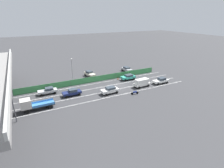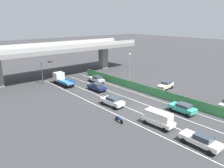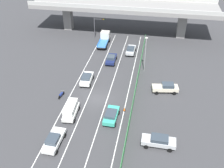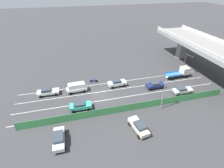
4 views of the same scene
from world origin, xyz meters
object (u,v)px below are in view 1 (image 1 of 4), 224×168
at_px(motorcycle, 135,92).
at_px(street_lamp, 72,69).
at_px(traffic_cone, 118,78).
at_px(car_hatchback_white, 110,90).
at_px(car_van_white, 142,82).
at_px(car_sedan_white, 161,80).
at_px(parked_wagon_silver, 127,69).
at_px(traffic_light, 12,102).
at_px(flatbed_truck_blue, 31,105).
at_px(car_sedan_navy, 72,92).
at_px(parked_sedan_cream, 90,74).
at_px(car_sedan_silver, 48,91).
at_px(car_taxi_teal, 128,77).

xyz_separation_m(motorcycle, street_lamp, (13.44, 11.32, 3.99)).
distance_m(street_lamp, traffic_cone, 13.82).
distance_m(car_hatchback_white, motorcycle, 6.06).
height_order(car_van_white, car_sedan_white, car_van_white).
xyz_separation_m(parked_wagon_silver, traffic_light, (-16.27, 34.02, 2.72)).
relative_size(car_van_white, traffic_light, 0.89).
distance_m(car_sedan_white, motorcycle, 11.15).
xyz_separation_m(traffic_light, traffic_cone, (10.59, -27.41, -3.35)).
xyz_separation_m(flatbed_truck_blue, traffic_cone, (8.39, -24.45, -1.03)).
height_order(car_sedan_navy, parked_sedan_cream, parked_sedan_cream).
bearing_deg(car_sedan_navy, car_sedan_white, -98.00).
xyz_separation_m(car_sedan_white, flatbed_truck_blue, (0.08, 33.52, 0.44)).
relative_size(car_hatchback_white, motorcycle, 2.28).
distance_m(car_sedan_navy, traffic_cone, 16.12).
bearing_deg(car_van_white, motorcycle, 126.06).
bearing_deg(flatbed_truck_blue, parked_wagon_silver, -65.62).
relative_size(car_sedan_navy, traffic_light, 0.85).
relative_size(car_sedan_silver, parked_wagon_silver, 0.95).
xyz_separation_m(car_van_white, flatbed_truck_blue, (-0.29, 27.18, 0.10)).
bearing_deg(car_sedan_navy, car_van_white, -99.61).
relative_size(car_sedan_white, motorcycle, 2.42).
xyz_separation_m(car_sedan_white, car_sedan_silver, (7.01, 29.31, -0.01)).
xyz_separation_m(car_sedan_navy, parked_wagon_silver, (10.73, -21.90, 0.04)).
xyz_separation_m(car_van_white, car_taxi_teal, (6.41, 0.17, -0.32)).
relative_size(car_sedan_navy, parked_sedan_cream, 0.92).
height_order(car_sedan_silver, parked_wagon_silver, parked_wagon_silver).
bearing_deg(car_taxi_teal, car_van_white, -178.46).
relative_size(flatbed_truck_blue, parked_wagon_silver, 1.35).
relative_size(motorcycle, parked_wagon_silver, 0.41).
relative_size(parked_wagon_silver, traffic_light, 0.91).
relative_size(car_sedan_navy, flatbed_truck_blue, 0.69).
distance_m(car_hatchback_white, parked_wagon_silver, 19.24).
bearing_deg(flatbed_truck_blue, parked_sedan_cream, -50.44).
xyz_separation_m(flatbed_truck_blue, motorcycle, (-2.93, -22.75, -0.87)).
height_order(parked_wagon_silver, street_lamp, street_lamp).
bearing_deg(car_hatchback_white, car_taxi_teal, -55.56).
bearing_deg(car_taxi_teal, motorcycle, 156.17).
bearing_deg(traffic_cone, car_van_white, -161.34).
bearing_deg(car_sedan_navy, parked_sedan_cream, -37.49).
distance_m(car_sedan_white, traffic_light, 36.66).
height_order(car_taxi_teal, car_sedan_silver, car_sedan_silver).
xyz_separation_m(car_taxi_teal, traffic_cone, (1.69, 2.56, -0.61)).
xyz_separation_m(flatbed_truck_blue, street_lamp, (10.51, -11.44, 3.12)).
xyz_separation_m(car_sedan_navy, street_lamp, (7.16, -2.29, 3.56)).
height_order(car_sedan_navy, car_taxi_teal, car_sedan_navy).
xyz_separation_m(car_sedan_white, street_lamp, (10.59, 22.09, 3.55)).
xyz_separation_m(parked_sedan_cream, traffic_cone, (-6.46, -6.48, -0.66)).
bearing_deg(car_van_white, street_lamp, 57.02).
xyz_separation_m(motorcycle, parked_sedan_cream, (17.78, 4.78, 0.49)).
xyz_separation_m(car_sedan_silver, motorcycle, (-9.86, -18.54, -0.42)).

